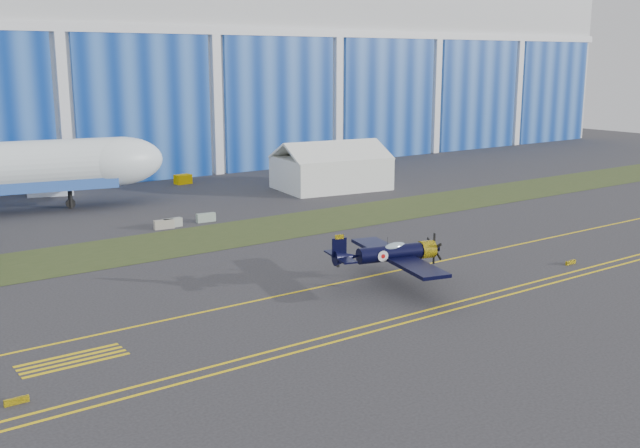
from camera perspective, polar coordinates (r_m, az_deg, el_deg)
ground at (r=59.18m, az=-3.98°, el=-3.89°), size 260.00×260.00×0.00m
grass_median at (r=71.09m, az=-9.93°, el=-1.24°), size 260.00×10.00×0.02m
hangar at (r=123.82m, az=-22.20°, el=10.79°), size 220.00×45.70×30.00m
taxiway_centreline at (r=55.17m, az=-1.23°, el=-5.08°), size 200.00×0.20×0.02m
edge_line_near at (r=48.05m, az=5.26°, el=-7.84°), size 80.00×0.20×0.02m
edge_line_far at (r=48.76m, az=4.48°, el=-7.51°), size 80.00×0.20×0.02m
hold_short_ladder at (r=45.15m, az=-18.33°, el=-9.81°), size 6.00×2.40×0.02m
guard_board_left at (r=40.70m, az=-22.12°, el=-12.38°), size 1.20×0.15×0.35m
guard_board_right at (r=65.35m, az=18.56°, el=-2.79°), size 1.20×0.15×0.35m
warbird at (r=55.78m, az=5.40°, el=-2.22°), size 12.35×13.83×3.51m
tent at (r=97.71m, az=0.85°, el=4.54°), size 14.92×11.85×6.33m
shipping_container at (r=98.91m, az=-19.86°, el=2.73°), size 5.85×3.77×2.36m
tug at (r=103.54m, az=-10.40°, el=3.38°), size 2.32×1.59×1.27m
barrier_a at (r=76.41m, az=-11.80°, el=-0.03°), size 2.06×0.86×0.90m
barrier_b at (r=76.99m, az=-11.18°, el=0.09°), size 2.04×0.73×0.90m
barrier_c at (r=78.92m, az=-8.69°, el=0.49°), size 2.05×0.79×0.90m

